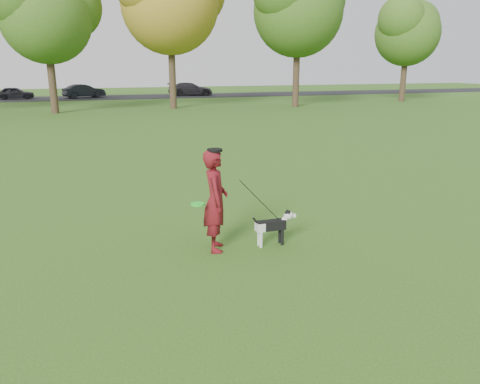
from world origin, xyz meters
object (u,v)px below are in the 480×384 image
object	(u,v)px
car_mid	(84,91)
car_right	(190,89)
car_left	(15,93)
dog	(274,224)
man	(215,201)

from	to	relation	value
car_mid	car_right	world-z (taller)	car_right
car_mid	car_left	bearing A→B (deg)	70.15
car_left	car_mid	world-z (taller)	car_mid
car_right	dog	bearing A→B (deg)	174.15
dog	car_mid	distance (m)	40.61
man	car_left	xyz separation A→B (m)	(-7.85, 40.38, -0.30)
car_left	car_right	world-z (taller)	car_right
dog	car_right	bearing A→B (deg)	79.65
car_left	car_right	distance (m)	16.28
dog	car_mid	size ratio (longest dim) A/B	0.22
man	car_left	world-z (taller)	man
car_mid	man	bearing A→B (deg)	162.79
man	dog	xyz separation A→B (m)	(1.03, -0.12, -0.49)
car_right	car_left	bearing A→B (deg)	94.50
car_mid	dog	bearing A→B (deg)	164.23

